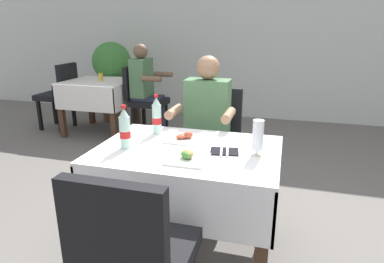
{
  "coord_description": "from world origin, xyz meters",
  "views": [
    {
      "loc": [
        0.46,
        -1.72,
        1.48
      ],
      "look_at": [
        -0.1,
        0.26,
        0.83
      ],
      "focal_mm": 31.26,
      "sensor_mm": 36.0,
      "label": 1
    }
  ],
  "objects": [
    {
      "name": "back_wall",
      "position": [
        0.0,
        3.88,
        1.38
      ],
      "size": [
        11.0,
        0.12,
        2.77
      ],
      "primitive_type": "cube",
      "color": "silver",
      "rests_on": "ground"
    },
    {
      "name": "main_dining_table",
      "position": [
        -0.1,
        0.16,
        0.57
      ],
      "size": [
        1.14,
        0.81,
        0.75
      ],
      "color": "white",
      "rests_on": "ground"
    },
    {
      "name": "chair_far_diner_seat",
      "position": [
        -0.1,
        0.95,
        0.55
      ],
      "size": [
        0.44,
        0.5,
        0.97
      ],
      "color": "black",
      "rests_on": "ground"
    },
    {
      "name": "chair_near_camera_side",
      "position": [
        -0.1,
        -0.64,
        0.55
      ],
      "size": [
        0.44,
        0.5,
        0.97
      ],
      "color": "black",
      "rests_on": "ground"
    },
    {
      "name": "seated_diner_far",
      "position": [
        -0.15,
        0.84,
        0.71
      ],
      "size": [
        0.5,
        0.46,
        1.26
      ],
      "color": "#282D42",
      "rests_on": "ground"
    },
    {
      "name": "plate_near_camera",
      "position": [
        -0.05,
        -0.03,
        0.77
      ],
      "size": [
        0.23,
        0.23,
        0.06
      ],
      "color": "white",
      "rests_on": "main_dining_table"
    },
    {
      "name": "plate_far_diner",
      "position": [
        -0.17,
        0.3,
        0.77
      ],
      "size": [
        0.22,
        0.22,
        0.06
      ],
      "color": "white",
      "rests_on": "main_dining_table"
    },
    {
      "name": "beer_glass_left",
      "position": [
        0.33,
        0.15,
        0.86
      ],
      "size": [
        0.07,
        0.07,
        0.22
      ],
      "color": "white",
      "rests_on": "main_dining_table"
    },
    {
      "name": "cola_bottle_primary",
      "position": [
        -0.39,
        0.39,
        0.87
      ],
      "size": [
        0.07,
        0.07,
        0.28
      ],
      "color": "silver",
      "rests_on": "main_dining_table"
    },
    {
      "name": "cola_bottle_secondary",
      "position": [
        -0.47,
        0.06,
        0.87
      ],
      "size": [
        0.07,
        0.07,
        0.28
      ],
      "color": "silver",
      "rests_on": "main_dining_table"
    },
    {
      "name": "napkin_cutlery_set",
      "position": [
        0.14,
        0.15,
        0.76
      ],
      "size": [
        0.19,
        0.2,
        0.01
      ],
      "color": "black",
      "rests_on": "main_dining_table"
    },
    {
      "name": "background_dining_table",
      "position": [
        -2.06,
        2.4,
        0.56
      ],
      "size": [
        0.91,
        0.84,
        0.75
      ],
      "color": "white",
      "rests_on": "ground"
    },
    {
      "name": "background_chair_left",
      "position": [
        -2.72,
        2.4,
        0.55
      ],
      "size": [
        0.5,
        0.44,
        0.97
      ],
      "color": "black",
      "rests_on": "ground"
    },
    {
      "name": "background_chair_right",
      "position": [
        -1.4,
        2.4,
        0.55
      ],
      "size": [
        0.5,
        0.44,
        0.97
      ],
      "color": "black",
      "rests_on": "ground"
    },
    {
      "name": "background_patron",
      "position": [
        -1.35,
        2.4,
        0.71
      ],
      "size": [
        0.46,
        0.5,
        1.26
      ],
      "color": "#282D42",
      "rests_on": "ground"
    },
    {
      "name": "background_table_tumbler",
      "position": [
        -2.0,
        2.38,
        0.81
      ],
      "size": [
        0.06,
        0.06,
        0.11
      ],
      "primitive_type": "cylinder",
      "color": "gold",
      "rests_on": "background_dining_table"
    },
    {
      "name": "potted_plant_corner",
      "position": [
        -2.2,
        3.06,
        0.79
      ],
      "size": [
        0.61,
        0.61,
        1.25
      ],
      "color": "brown",
      "rests_on": "ground"
    }
  ]
}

